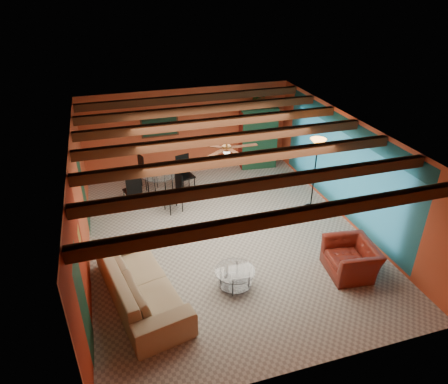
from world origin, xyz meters
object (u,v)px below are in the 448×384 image
object	(u,v)px
dining_table	(160,181)
potted_plant	(258,101)
sofa	(141,282)
armoire	(257,138)
vase	(158,160)
coffee_table	(235,278)
armchair	(351,259)
floor_lamp	(314,175)

from	to	relation	value
dining_table	potted_plant	bearing A→B (deg)	20.79
dining_table	sofa	bearing A→B (deg)	-104.47
armoire	vase	distance (m)	3.67
coffee_table	armchair	bearing A→B (deg)	-6.48
armchair	vase	size ratio (longest dim) A/B	6.08
sofa	dining_table	size ratio (longest dim) A/B	1.35
sofa	coffee_table	xyz separation A→B (m)	(1.88, -0.20, -0.21)
armchair	floor_lamp	world-z (taller)	floor_lamp
sofa	floor_lamp	world-z (taller)	floor_lamp
armoire	potted_plant	world-z (taller)	potted_plant
coffee_table	vase	bearing A→B (deg)	101.65
vase	coffee_table	bearing A→B (deg)	-78.35
armchair	floor_lamp	distance (m)	2.82
armchair	armoire	distance (m)	5.79
dining_table	coffee_table	bearing A→B (deg)	-78.35
coffee_table	sofa	bearing A→B (deg)	173.82
armoire	coffee_table	bearing A→B (deg)	-109.43
armchair	sofa	bearing A→B (deg)	-89.66
coffee_table	vase	xyz separation A→B (m)	(-0.86, 4.17, 0.98)
sofa	floor_lamp	size ratio (longest dim) A/B	1.41
sofa	potted_plant	bearing A→B (deg)	-51.89
dining_table	floor_lamp	size ratio (longest dim) A/B	1.04
armchair	dining_table	world-z (taller)	dining_table
sofa	potted_plant	size ratio (longest dim) A/B	5.60
coffee_table	armoire	size ratio (longest dim) A/B	0.42
sofa	dining_table	distance (m)	4.10
coffee_table	dining_table	size ratio (longest dim) A/B	0.39
coffee_table	armoire	world-z (taller)	armoire
potted_plant	vase	world-z (taller)	potted_plant
floor_lamp	vase	distance (m)	4.26
armchair	floor_lamp	bearing A→B (deg)	176.38
dining_table	floor_lamp	bearing A→B (deg)	-24.34
coffee_table	potted_plant	world-z (taller)	potted_plant
potted_plant	vase	distance (m)	3.81
dining_table	vase	size ratio (longest dim) A/B	11.88
armchair	dining_table	size ratio (longest dim) A/B	0.51
sofa	dining_table	bearing A→B (deg)	-26.15
dining_table	armoire	bearing A→B (deg)	20.79
coffee_table	floor_lamp	distance (m)	3.95
armchair	floor_lamp	xyz separation A→B (m)	(0.49, 2.70, 0.67)
floor_lamp	dining_table	bearing A→B (deg)	155.66
sofa	floor_lamp	bearing A→B (deg)	-77.42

